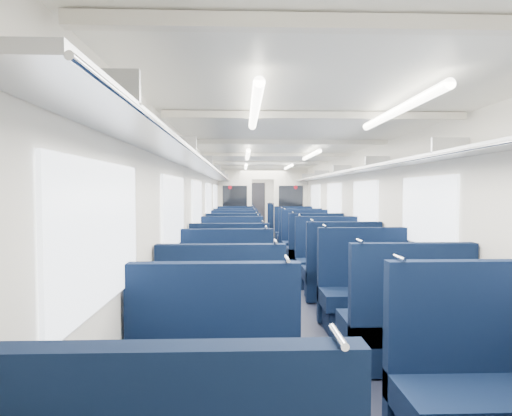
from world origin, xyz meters
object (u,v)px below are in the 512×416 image
(seat_15, at_px, (305,245))
(seat_23, at_px, (283,226))
(bulkhead, at_px, (263,204))
(seat_20, at_px, (237,229))
(seat_18, at_px, (236,235))
(seat_8, at_px, (230,279))
(seat_21, at_px, (286,228))
(seat_17, at_px, (299,240))
(seat_5, at_px, (405,330))
(seat_10, at_px, (232,264))
(seat_14, at_px, (234,246))
(seat_19, at_px, (294,235))
(seat_4, at_px, (222,333))
(seat_13, at_px, (314,253))
(seat_2, at_px, (212,401))
(seat_7, at_px, (365,296))
(seat_12, at_px, (233,253))
(seat_22, at_px, (237,226))
(seat_3, at_px, (481,395))
(seat_6, at_px, (227,300))
(seat_9, at_px, (341,275))
(end_door, at_px, (257,205))
(seat_11, at_px, (328,264))
(seat_16, at_px, (235,239))

(seat_15, distance_m, seat_23, 5.38)
(bulkhead, relative_size, seat_15, 2.29)
(seat_20, bearing_deg, seat_18, -90.00)
(seat_8, height_order, seat_21, same)
(seat_17, bearing_deg, seat_5, -90.00)
(seat_23, bearing_deg, seat_10, -102.01)
(seat_14, bearing_deg, seat_19, 54.09)
(seat_4, height_order, seat_13, same)
(seat_2, relative_size, seat_8, 1.00)
(seat_7, relative_size, seat_14, 1.00)
(seat_12, xyz_separation_m, seat_21, (1.66, 5.49, 0.00))
(seat_17, relative_size, seat_22, 1.00)
(seat_3, xyz_separation_m, seat_22, (-1.66, 12.46, 0.00))
(seat_6, distance_m, seat_20, 9.03)
(seat_9, distance_m, seat_13, 2.26)
(end_door, bearing_deg, seat_11, -85.90)
(end_door, height_order, seat_6, end_door)
(seat_6, xyz_separation_m, seat_20, (0.00, 9.03, 0.00))
(seat_7, height_order, seat_18, same)
(seat_6, bearing_deg, seat_22, 90.00)
(seat_22, bearing_deg, seat_9, -79.36)
(seat_5, bearing_deg, seat_13, 90.00)
(seat_16, bearing_deg, seat_8, -90.00)
(seat_7, distance_m, seat_20, 9.05)
(seat_7, bearing_deg, seat_17, 90.00)
(seat_2, xyz_separation_m, seat_12, (0.00, 5.93, 0.00))
(bulkhead, distance_m, seat_4, 9.35)
(seat_20, bearing_deg, seat_15, -68.45)
(end_door, relative_size, seat_8, 1.63)
(end_door, relative_size, seat_7, 1.63)
(seat_2, bearing_deg, seat_10, 90.00)
(end_door, bearing_deg, seat_6, -93.42)
(seat_8, distance_m, seat_22, 9.04)
(bulkhead, relative_size, seat_22, 2.29)
(seat_4, relative_size, seat_17, 1.00)
(seat_9, relative_size, seat_11, 1.00)
(seat_15, relative_size, seat_22, 1.00)
(bulkhead, height_order, seat_7, bulkhead)
(seat_7, bearing_deg, seat_16, 105.91)
(bulkhead, xyz_separation_m, seat_11, (0.83, -5.87, -0.86))
(seat_12, relative_size, seat_19, 1.00)
(seat_20, xyz_separation_m, seat_22, (0.00, 1.16, 0.00))
(seat_4, bearing_deg, seat_20, 90.00)
(seat_8, bearing_deg, seat_3, -64.09)
(seat_9, relative_size, seat_16, 1.00)
(end_door, height_order, seat_8, end_door)
(seat_17, relative_size, seat_20, 1.00)
(seat_7, distance_m, seat_15, 4.70)
(seat_14, bearing_deg, seat_13, -32.79)
(seat_2, bearing_deg, seat_16, 90.00)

